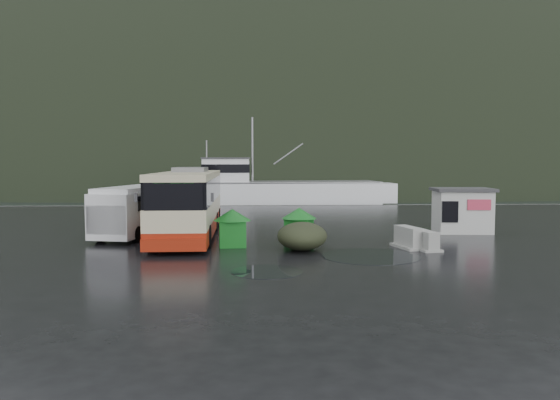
{
  "coord_description": "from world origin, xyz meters",
  "views": [
    {
      "loc": [
        0.23,
        -25.28,
        3.62
      ],
      "look_at": [
        1.47,
        2.11,
        1.7
      ],
      "focal_mm": 35.0,
      "sensor_mm": 36.0,
      "label": 1
    }
  ],
  "objects_px": {
    "waste_bin_right": "(299,242)",
    "jersey_barrier_b": "(425,250)",
    "dome_tent": "(302,250)",
    "fishing_trawler": "(279,199)",
    "coach_bus": "(189,236)",
    "waste_bin_left": "(232,246)",
    "ticket_kiosk": "(462,232)",
    "white_van": "(135,237)",
    "jersey_barrier_a": "(409,248)"
  },
  "relations": [
    {
      "from": "jersey_barrier_a",
      "to": "waste_bin_right",
      "type": "bearing_deg",
      "value": 158.46
    },
    {
      "from": "coach_bus",
      "to": "waste_bin_right",
      "type": "xyz_separation_m",
      "value": [
        5.2,
        -2.46,
        0.0
      ]
    },
    {
      "from": "waste_bin_right",
      "to": "jersey_barrier_a",
      "type": "height_order",
      "value": "waste_bin_right"
    },
    {
      "from": "jersey_barrier_a",
      "to": "jersey_barrier_b",
      "type": "relative_size",
      "value": 1.13
    },
    {
      "from": "dome_tent",
      "to": "fishing_trawler",
      "type": "relative_size",
      "value": 0.13
    },
    {
      "from": "waste_bin_right",
      "to": "dome_tent",
      "type": "xyz_separation_m",
      "value": [
        -0.04,
        -2.01,
        0.0
      ]
    },
    {
      "from": "coach_bus",
      "to": "white_van",
      "type": "distance_m",
      "value": 2.62
    },
    {
      "from": "jersey_barrier_a",
      "to": "waste_bin_left",
      "type": "bearing_deg",
      "value": 174.23
    },
    {
      "from": "coach_bus",
      "to": "waste_bin_left",
      "type": "xyz_separation_m",
      "value": [
        2.25,
        -3.48,
        0.0
      ]
    },
    {
      "from": "waste_bin_right",
      "to": "fishing_trawler",
      "type": "distance_m",
      "value": 29.1
    },
    {
      "from": "waste_bin_left",
      "to": "jersey_barrier_a",
      "type": "relative_size",
      "value": 0.9
    },
    {
      "from": "coach_bus",
      "to": "ticket_kiosk",
      "type": "relative_size",
      "value": 4.09
    },
    {
      "from": "dome_tent",
      "to": "jersey_barrier_a",
      "type": "height_order",
      "value": "dome_tent"
    },
    {
      "from": "waste_bin_right",
      "to": "jersey_barrier_b",
      "type": "height_order",
      "value": "waste_bin_right"
    },
    {
      "from": "waste_bin_left",
      "to": "waste_bin_right",
      "type": "distance_m",
      "value": 3.12
    },
    {
      "from": "dome_tent",
      "to": "fishing_trawler",
      "type": "xyz_separation_m",
      "value": [
        0.45,
        31.1,
        0.0
      ]
    },
    {
      "from": "coach_bus",
      "to": "fishing_trawler",
      "type": "xyz_separation_m",
      "value": [
        5.61,
        26.64,
        0.0
      ]
    },
    {
      "from": "jersey_barrier_b",
      "to": "ticket_kiosk",
      "type": "bearing_deg",
      "value": 56.35
    },
    {
      "from": "waste_bin_right",
      "to": "ticket_kiosk",
      "type": "height_order",
      "value": "ticket_kiosk"
    },
    {
      "from": "jersey_barrier_b",
      "to": "jersey_barrier_a",
      "type": "bearing_deg",
      "value": 136.84
    },
    {
      "from": "white_van",
      "to": "ticket_kiosk",
      "type": "xyz_separation_m",
      "value": [
        16.45,
        0.87,
        0.0
      ]
    },
    {
      "from": "waste_bin_left",
      "to": "jersey_barrier_b",
      "type": "relative_size",
      "value": 1.02
    },
    {
      "from": "coach_bus",
      "to": "dome_tent",
      "type": "relative_size",
      "value": 4.13
    },
    {
      "from": "coach_bus",
      "to": "jersey_barrier_a",
      "type": "distance_m",
      "value": 10.58
    },
    {
      "from": "coach_bus",
      "to": "waste_bin_right",
      "type": "bearing_deg",
      "value": -26.35
    },
    {
      "from": "white_van",
      "to": "waste_bin_right",
      "type": "bearing_deg",
      "value": -4.03
    },
    {
      "from": "coach_bus",
      "to": "fishing_trawler",
      "type": "height_order",
      "value": "fishing_trawler"
    },
    {
      "from": "coach_bus",
      "to": "dome_tent",
      "type": "height_order",
      "value": "coach_bus"
    },
    {
      "from": "white_van",
      "to": "dome_tent",
      "type": "xyz_separation_m",
      "value": [
        7.77,
        -4.25,
        0.0
      ]
    },
    {
      "from": "coach_bus",
      "to": "jersey_barrier_a",
      "type": "bearing_deg",
      "value": -24.63
    },
    {
      "from": "coach_bus",
      "to": "white_van",
      "type": "height_order",
      "value": "coach_bus"
    },
    {
      "from": "waste_bin_left",
      "to": "fishing_trawler",
      "type": "height_order",
      "value": "fishing_trawler"
    },
    {
      "from": "ticket_kiosk",
      "to": "fishing_trawler",
      "type": "height_order",
      "value": "fishing_trawler"
    },
    {
      "from": "waste_bin_left",
      "to": "fishing_trawler",
      "type": "distance_m",
      "value": 30.3
    },
    {
      "from": "ticket_kiosk",
      "to": "waste_bin_left",
      "type": "bearing_deg",
      "value": -155.65
    },
    {
      "from": "coach_bus",
      "to": "jersey_barrier_a",
      "type": "xyz_separation_m",
      "value": [
        9.7,
        -4.23,
        0.0
      ]
    },
    {
      "from": "coach_bus",
      "to": "jersey_barrier_a",
      "type": "relative_size",
      "value": 6.67
    },
    {
      "from": "waste_bin_right",
      "to": "jersey_barrier_b",
      "type": "distance_m",
      "value": 5.54
    },
    {
      "from": "coach_bus",
      "to": "dome_tent",
      "type": "xyz_separation_m",
      "value": [
        5.16,
        -4.46,
        0.0
      ]
    },
    {
      "from": "waste_bin_right",
      "to": "jersey_barrier_b",
      "type": "relative_size",
      "value": 0.99
    },
    {
      "from": "waste_bin_left",
      "to": "jersey_barrier_a",
      "type": "height_order",
      "value": "waste_bin_left"
    },
    {
      "from": "waste_bin_left",
      "to": "coach_bus",
      "type": "bearing_deg",
      "value": 122.86
    },
    {
      "from": "waste_bin_left",
      "to": "jersey_barrier_b",
      "type": "bearing_deg",
      "value": -9.0
    },
    {
      "from": "coach_bus",
      "to": "waste_bin_right",
      "type": "height_order",
      "value": "coach_bus"
    },
    {
      "from": "white_van",
      "to": "jersey_barrier_a",
      "type": "bearing_deg",
      "value": -6.09
    },
    {
      "from": "white_van",
      "to": "ticket_kiosk",
      "type": "bearing_deg",
      "value": 15.03
    },
    {
      "from": "ticket_kiosk",
      "to": "jersey_barrier_b",
      "type": "relative_size",
      "value": 1.84
    },
    {
      "from": "white_van",
      "to": "jersey_barrier_a",
      "type": "relative_size",
      "value": 3.3
    },
    {
      "from": "jersey_barrier_b",
      "to": "fishing_trawler",
      "type": "height_order",
      "value": "fishing_trawler"
    },
    {
      "from": "ticket_kiosk",
      "to": "fishing_trawler",
      "type": "distance_m",
      "value": 27.25
    }
  ]
}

